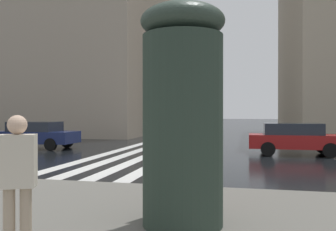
# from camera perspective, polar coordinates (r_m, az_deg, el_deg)

# --- Properties ---
(ground_plane) EXTENTS (220.00, 220.00, 0.00)m
(ground_plane) POSITION_cam_1_polar(r_m,az_deg,el_deg) (12.27, -8.59, -8.33)
(ground_plane) COLOR black
(zebra_crossing) EXTENTS (13.00, 4.50, 0.01)m
(zebra_crossing) POSITION_cam_1_polar(r_m,az_deg,el_deg) (16.00, -3.06, -6.28)
(zebra_crossing) COLOR silver
(zebra_crossing) RESTS_ON ground_plane
(haussmann_block_mid) EXTENTS (15.91, 20.67, 21.06)m
(haussmann_block_mid) POSITION_cam_1_polar(r_m,az_deg,el_deg) (37.78, -17.70, 13.28)
(haussmann_block_mid) COLOR tan
(haussmann_block_mid) RESTS_ON ground_plane
(billboard_column) EXTENTS (1.29, 1.29, 3.37)m
(billboard_column) POSITION_cam_1_polar(r_m,az_deg,el_deg) (5.48, 2.35, 0.65)
(billboard_column) COLOR #28382D
(billboard_column) RESTS_ON sidewalk_pavement
(car_red) EXTENTS (1.85, 4.10, 1.41)m
(car_red) POSITION_cam_1_polar(r_m,az_deg,el_deg) (16.95, 19.55, -3.37)
(car_red) COLOR maroon
(car_red) RESTS_ON ground_plane
(car_navy) EXTENTS (1.85, 4.10, 1.41)m
(car_navy) POSITION_cam_1_polar(r_m,az_deg,el_deg) (20.03, -20.13, -2.80)
(car_navy) COLOR navy
(car_navy) RESTS_ON ground_plane
(pedestrian_by_billboard) EXTENTS (0.38, 0.46, 1.68)m
(pedestrian_by_billboard) POSITION_cam_1_polar(r_m,az_deg,el_deg) (4.47, -22.82, -8.86)
(pedestrian_by_billboard) COLOR beige
(pedestrian_by_billboard) RESTS_ON sidewalk_pavement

